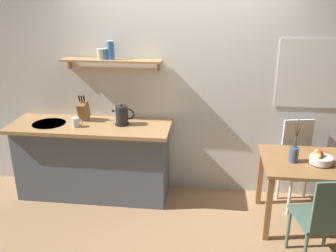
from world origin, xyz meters
name	(u,v)px	position (x,y,z in m)	size (l,w,h in m)	color
ground_plane	(174,214)	(0.00, 0.00, 0.00)	(14.00, 14.00, 0.00)	#A87F56
back_wall	(199,82)	(0.21, 0.65, 1.35)	(6.80, 0.11, 2.70)	white
kitchen_counter	(93,159)	(-1.00, 0.32, 0.46)	(1.83, 0.63, 0.91)	slate
wall_shelf	(110,58)	(-0.78, 0.49, 1.64)	(1.13, 0.20, 0.34)	tan
dining_table	(311,171)	(1.39, 0.01, 0.62)	(0.99, 0.76, 0.73)	#9E6B3D
dining_chair_near	(325,217)	(1.36, -0.66, 0.52)	(0.50, 0.50, 0.93)	#4C6B5B
dining_chair_far	(298,161)	(1.36, 0.42, 0.53)	(0.46, 0.46, 0.99)	white
fruit_bowl	(320,158)	(1.45, -0.04, 0.79)	(0.22, 0.22, 0.14)	silver
twig_vase	(294,154)	(1.19, -0.02, 0.81)	(0.09, 0.09, 0.45)	#475675
electric_kettle	(122,115)	(-0.63, 0.34, 1.02)	(0.25, 0.16, 0.24)	black
knife_block	(83,110)	(-1.11, 0.43, 1.03)	(0.10, 0.19, 0.31)	brown
coffee_mug_by_sink	(76,122)	(-1.13, 0.21, 0.96)	(0.13, 0.08, 0.11)	white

